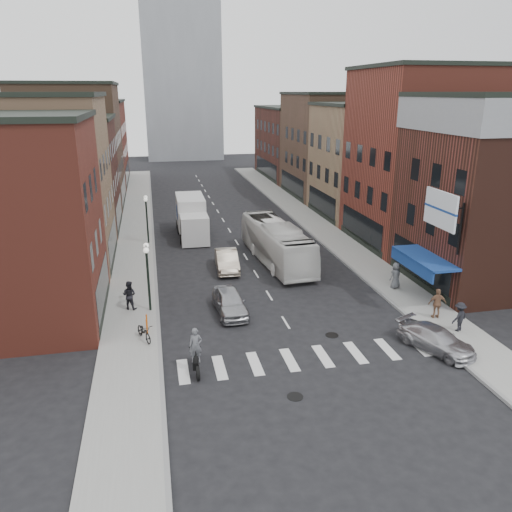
{
  "coord_description": "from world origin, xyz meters",
  "views": [
    {
      "loc": [
        -6.91,
        -23.47,
        12.31
      ],
      "look_at": [
        -0.87,
        4.92,
        2.73
      ],
      "focal_mm": 35.0,
      "sensor_mm": 36.0,
      "label": 1
    }
  ],
  "objects_px": {
    "ped_right_c": "(396,275)",
    "ped_left_solo": "(129,295)",
    "box_truck": "(192,218)",
    "sedan_left_far": "(227,260)",
    "sedan_left_near": "(230,302)",
    "streetlamp_far": "(146,211)",
    "streetlamp_near": "(147,265)",
    "transit_bus": "(276,243)",
    "parked_bicycle": "(144,332)",
    "ped_right_a": "(459,317)",
    "curb_car": "(436,339)",
    "ped_right_b": "(437,303)",
    "bike_rack": "(147,324)",
    "motorcycle_rider": "(196,352)",
    "billboard_sign": "(442,210)"
  },
  "relations": [
    {
      "from": "streetlamp_far",
      "to": "parked_bicycle",
      "type": "height_order",
      "value": "streetlamp_far"
    },
    {
      "from": "billboard_sign",
      "to": "box_truck",
      "type": "distance_m",
      "value": 23.21
    },
    {
      "from": "billboard_sign",
      "to": "bike_rack",
      "type": "xyz_separation_m",
      "value": [
        -16.19,
        0.8,
        -5.58
      ]
    },
    {
      "from": "ped_right_a",
      "to": "streetlamp_near",
      "type": "bearing_deg",
      "value": -42.64
    },
    {
      "from": "box_truck",
      "to": "motorcycle_rider",
      "type": "relative_size",
      "value": 3.56
    },
    {
      "from": "sedan_left_far",
      "to": "ped_right_c",
      "type": "bearing_deg",
      "value": -27.61
    },
    {
      "from": "bike_rack",
      "to": "ped_left_solo",
      "type": "relative_size",
      "value": 0.46
    },
    {
      "from": "streetlamp_near",
      "to": "streetlamp_far",
      "type": "xyz_separation_m",
      "value": [
        0.0,
        14.0,
        0.0
      ]
    },
    {
      "from": "streetlamp_near",
      "to": "transit_bus",
      "type": "xyz_separation_m",
      "value": [
        9.45,
        7.28,
        -1.39
      ]
    },
    {
      "from": "transit_bus",
      "to": "sedan_left_far",
      "type": "relative_size",
      "value": 2.51
    },
    {
      "from": "streetlamp_near",
      "to": "ped_right_a",
      "type": "relative_size",
      "value": 2.55
    },
    {
      "from": "ped_right_c",
      "to": "curb_car",
      "type": "bearing_deg",
      "value": 58.07
    },
    {
      "from": "streetlamp_near",
      "to": "ped_right_a",
      "type": "distance_m",
      "value": 17.32
    },
    {
      "from": "streetlamp_near",
      "to": "box_truck",
      "type": "bearing_deg",
      "value": 76.29
    },
    {
      "from": "bike_rack",
      "to": "ped_right_a",
      "type": "bearing_deg",
      "value": -11.93
    },
    {
      "from": "motorcycle_rider",
      "to": "transit_bus",
      "type": "relative_size",
      "value": 0.2
    },
    {
      "from": "motorcycle_rider",
      "to": "ped_left_solo",
      "type": "bearing_deg",
      "value": 120.65
    },
    {
      "from": "box_truck",
      "to": "ped_right_c",
      "type": "bearing_deg",
      "value": -52.17
    },
    {
      "from": "bike_rack",
      "to": "parked_bicycle",
      "type": "relative_size",
      "value": 0.47
    },
    {
      "from": "box_truck",
      "to": "sedan_left_far",
      "type": "bearing_deg",
      "value": -79.26
    },
    {
      "from": "ped_right_b",
      "to": "transit_bus",
      "type": "bearing_deg",
      "value": -53.42
    },
    {
      "from": "ped_right_a",
      "to": "ped_right_c",
      "type": "distance_m",
      "value": 6.37
    },
    {
      "from": "streetlamp_near",
      "to": "ped_right_b",
      "type": "xyz_separation_m",
      "value": [
        15.78,
        -4.45,
        -1.89
      ]
    },
    {
      "from": "streetlamp_far",
      "to": "sedan_left_far",
      "type": "bearing_deg",
      "value": -54.32
    },
    {
      "from": "billboard_sign",
      "to": "transit_bus",
      "type": "height_order",
      "value": "billboard_sign"
    },
    {
      "from": "motorcycle_rider",
      "to": "ped_right_b",
      "type": "xyz_separation_m",
      "value": [
        13.77,
        2.67,
        -0.01
      ]
    },
    {
      "from": "box_truck",
      "to": "curb_car",
      "type": "xyz_separation_m",
      "value": [
        10.05,
        -23.35,
        -1.09
      ]
    },
    {
      "from": "curb_car",
      "to": "sedan_left_near",
      "type": "bearing_deg",
      "value": 121.44
    },
    {
      "from": "ped_left_solo",
      "to": "ped_right_c",
      "type": "height_order",
      "value": "ped_left_solo"
    },
    {
      "from": "ped_right_a",
      "to": "curb_car",
      "type": "bearing_deg",
      "value": 11.43
    },
    {
      "from": "ped_right_a",
      "to": "motorcycle_rider",
      "type": "bearing_deg",
      "value": -17.72
    },
    {
      "from": "streetlamp_near",
      "to": "transit_bus",
      "type": "height_order",
      "value": "streetlamp_near"
    },
    {
      "from": "sedan_left_near",
      "to": "streetlamp_far",
      "type": "bearing_deg",
      "value": 103.92
    },
    {
      "from": "sedan_left_far",
      "to": "ped_right_c",
      "type": "height_order",
      "value": "ped_right_c"
    },
    {
      "from": "streetlamp_far",
      "to": "box_truck",
      "type": "height_order",
      "value": "streetlamp_far"
    },
    {
      "from": "billboard_sign",
      "to": "ped_right_b",
      "type": "relative_size",
      "value": 2.12
    },
    {
      "from": "sedan_left_near",
      "to": "ped_right_a",
      "type": "bearing_deg",
      "value": -26.35
    },
    {
      "from": "bike_rack",
      "to": "sedan_left_far",
      "type": "distance_m",
      "value": 10.68
    },
    {
      "from": "ped_right_c",
      "to": "ped_left_solo",
      "type": "bearing_deg",
      "value": -20.1
    },
    {
      "from": "sedan_left_near",
      "to": "ped_right_a",
      "type": "relative_size",
      "value": 2.55
    },
    {
      "from": "sedan_left_near",
      "to": "ped_right_c",
      "type": "relative_size",
      "value": 2.39
    },
    {
      "from": "parked_bicycle",
      "to": "transit_bus",
      "type": "bearing_deg",
      "value": 26.45
    },
    {
      "from": "parked_bicycle",
      "to": "ped_right_a",
      "type": "height_order",
      "value": "ped_right_a"
    },
    {
      "from": "curb_car",
      "to": "ped_right_c",
      "type": "relative_size",
      "value": 2.36
    },
    {
      "from": "motorcycle_rider",
      "to": "sedan_left_far",
      "type": "bearing_deg",
      "value": 83.21
    },
    {
      "from": "streetlamp_near",
      "to": "sedan_left_far",
      "type": "relative_size",
      "value": 0.95
    },
    {
      "from": "box_truck",
      "to": "ped_left_solo",
      "type": "height_order",
      "value": "box_truck"
    },
    {
      "from": "sedan_left_near",
      "to": "ped_right_b",
      "type": "xyz_separation_m",
      "value": [
        11.25,
        -3.35,
        0.32
      ]
    },
    {
      "from": "parked_bicycle",
      "to": "ped_left_solo",
      "type": "xyz_separation_m",
      "value": [
        -0.82,
        4.11,
        0.42
      ]
    },
    {
      "from": "streetlamp_near",
      "to": "parked_bicycle",
      "type": "xyz_separation_m",
      "value": [
        -0.34,
        -3.7,
        -2.32
      ]
    }
  ]
}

